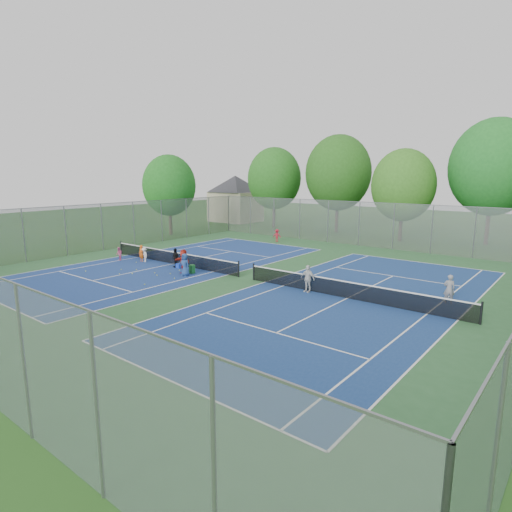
{
  "coord_description": "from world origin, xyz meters",
  "views": [
    {
      "loc": [
        16.83,
        -20.03,
        6.53
      ],
      "look_at": [
        0.0,
        1.0,
        1.3
      ],
      "focal_mm": 30.0,
      "sensor_mm": 36.0,
      "label": 1
    }
  ],
  "objects_px": {
    "net_left": "(173,258)",
    "ball_crate": "(179,266)",
    "instructor": "(449,289)",
    "ball_hopper": "(192,269)",
    "net_right": "(348,290)"
  },
  "relations": [
    {
      "from": "net_right",
      "to": "ball_crate",
      "type": "xyz_separation_m",
      "value": [
        -12.62,
        -0.57,
        -0.29
      ]
    },
    {
      "from": "net_right",
      "to": "net_left",
      "type": "bearing_deg",
      "value": 180.0
    },
    {
      "from": "net_left",
      "to": "net_right",
      "type": "relative_size",
      "value": 1.0
    },
    {
      "from": "net_right",
      "to": "ball_crate",
      "type": "distance_m",
      "value": 12.64
    },
    {
      "from": "ball_hopper",
      "to": "net_left",
      "type": "bearing_deg",
      "value": 160.57
    },
    {
      "from": "ball_crate",
      "to": "ball_hopper",
      "type": "xyz_separation_m",
      "value": [
        1.94,
        -0.6,
        0.13
      ]
    },
    {
      "from": "net_left",
      "to": "ball_hopper",
      "type": "height_order",
      "value": "net_left"
    },
    {
      "from": "instructor",
      "to": "net_left",
      "type": "bearing_deg",
      "value": -15.47
    },
    {
      "from": "ball_hopper",
      "to": "instructor",
      "type": "height_order",
      "value": "instructor"
    },
    {
      "from": "ball_crate",
      "to": "instructor",
      "type": "xyz_separation_m",
      "value": [
        17.03,
        2.98,
        0.6
      ]
    },
    {
      "from": "ball_crate",
      "to": "ball_hopper",
      "type": "distance_m",
      "value": 2.04
    },
    {
      "from": "ball_crate",
      "to": "ball_hopper",
      "type": "height_order",
      "value": "ball_hopper"
    },
    {
      "from": "instructor",
      "to": "ball_crate",
      "type": "bearing_deg",
      "value": -13.01
    },
    {
      "from": "instructor",
      "to": "ball_hopper",
      "type": "bearing_deg",
      "value": -9.58
    },
    {
      "from": "net_left",
      "to": "ball_crate",
      "type": "relative_size",
      "value": 34.44
    }
  ]
}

